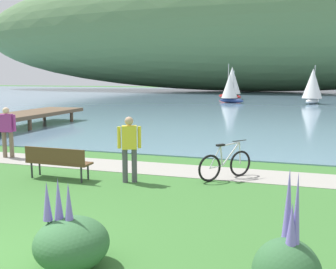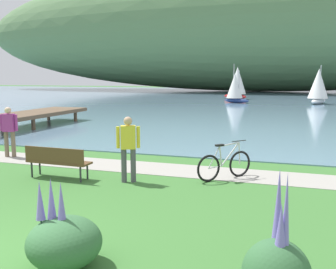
{
  "view_description": "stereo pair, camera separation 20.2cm",
  "coord_description": "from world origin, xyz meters",
  "px_view_note": "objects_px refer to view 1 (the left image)",
  "views": [
    {
      "loc": [
        4.27,
        -4.01,
        2.71
      ],
      "look_at": [
        0.96,
        6.86,
        1.0
      ],
      "focal_mm": 41.02,
      "sensor_mm": 36.0,
      "label": 1
    },
    {
      "loc": [
        4.46,
        -3.95,
        2.71
      ],
      "look_at": [
        0.96,
        6.86,
        1.0
      ],
      "focal_mm": 41.02,
      "sensor_mm": 36.0,
      "label": 2
    }
  ],
  "objects_px": {
    "person_at_shoreline": "(7,129)",
    "person_on_the_grass": "(129,145)",
    "sailboat_mid_bay": "(230,88)",
    "sailboat_nearest_to_shore": "(232,83)",
    "park_bench_near_camera": "(57,160)",
    "sailboat_toward_hillside": "(313,86)",
    "bicycle_leaning_near_bench": "(225,164)"
  },
  "relations": [
    {
      "from": "person_on_the_grass",
      "to": "park_bench_near_camera",
      "type": "bearing_deg",
      "value": -170.73
    },
    {
      "from": "bicycle_leaning_near_bench",
      "to": "sailboat_nearest_to_shore",
      "type": "distance_m",
      "value": 37.19
    },
    {
      "from": "sailboat_mid_bay",
      "to": "sailboat_toward_hillside",
      "type": "xyz_separation_m",
      "value": [
        8.06,
        0.58,
        0.24
      ]
    },
    {
      "from": "sailboat_nearest_to_shore",
      "to": "person_at_shoreline",
      "type": "bearing_deg",
      "value": -94.18
    },
    {
      "from": "park_bench_near_camera",
      "to": "person_on_the_grass",
      "type": "distance_m",
      "value": 2.01
    },
    {
      "from": "person_on_the_grass",
      "to": "sailboat_nearest_to_shore",
      "type": "distance_m",
      "value": 37.97
    },
    {
      "from": "person_at_shoreline",
      "to": "person_on_the_grass",
      "type": "xyz_separation_m",
      "value": [
        5.11,
        -1.64,
        0.0
      ]
    },
    {
      "from": "bicycle_leaning_near_bench",
      "to": "person_on_the_grass",
      "type": "height_order",
      "value": "person_on_the_grass"
    },
    {
      "from": "sailboat_nearest_to_shore",
      "to": "sailboat_mid_bay",
      "type": "bearing_deg",
      "value": -83.79
    },
    {
      "from": "bicycle_leaning_near_bench",
      "to": "sailboat_mid_bay",
      "type": "bearing_deg",
      "value": 97.69
    },
    {
      "from": "person_at_shoreline",
      "to": "sailboat_mid_bay",
      "type": "distance_m",
      "value": 29.67
    },
    {
      "from": "sailboat_nearest_to_shore",
      "to": "sailboat_toward_hillside",
      "type": "xyz_separation_m",
      "value": [
        8.8,
        -6.18,
        -0.19
      ]
    },
    {
      "from": "park_bench_near_camera",
      "to": "bicycle_leaning_near_bench",
      "type": "distance_m",
      "value": 4.47
    },
    {
      "from": "person_at_shoreline",
      "to": "park_bench_near_camera",
      "type": "bearing_deg",
      "value": -31.61
    },
    {
      "from": "person_at_shoreline",
      "to": "sailboat_mid_bay",
      "type": "xyz_separation_m",
      "value": [
        3.38,
        29.47,
        0.62
      ]
    },
    {
      "from": "park_bench_near_camera",
      "to": "bicycle_leaning_near_bench",
      "type": "relative_size",
      "value": 1.33
    },
    {
      "from": "park_bench_near_camera",
      "to": "sailboat_toward_hillside",
      "type": "relative_size",
      "value": 0.48
    },
    {
      "from": "park_bench_near_camera",
      "to": "bicycle_leaning_near_bench",
      "type": "xyz_separation_m",
      "value": [
        4.26,
        1.35,
        -0.12
      ]
    },
    {
      "from": "person_at_shoreline",
      "to": "sailboat_toward_hillside",
      "type": "xyz_separation_m",
      "value": [
        11.44,
        30.05,
        0.86
      ]
    },
    {
      "from": "park_bench_near_camera",
      "to": "sailboat_nearest_to_shore",
      "type": "distance_m",
      "value": 38.23
    },
    {
      "from": "sailboat_mid_bay",
      "to": "sailboat_toward_hillside",
      "type": "distance_m",
      "value": 8.09
    },
    {
      "from": "park_bench_near_camera",
      "to": "person_at_shoreline",
      "type": "xyz_separation_m",
      "value": [
        -3.18,
        1.96,
        0.46
      ]
    },
    {
      "from": "person_on_the_grass",
      "to": "sailboat_nearest_to_shore",
      "type": "bearing_deg",
      "value": 93.73
    },
    {
      "from": "person_at_shoreline",
      "to": "sailboat_toward_hillside",
      "type": "height_order",
      "value": "sailboat_toward_hillside"
    },
    {
      "from": "person_at_shoreline",
      "to": "sailboat_mid_bay",
      "type": "bearing_deg",
      "value": 83.45
    },
    {
      "from": "sailboat_mid_bay",
      "to": "park_bench_near_camera",
      "type": "bearing_deg",
      "value": -90.37
    },
    {
      "from": "person_at_shoreline",
      "to": "sailboat_nearest_to_shore",
      "type": "relative_size",
      "value": 0.41
    },
    {
      "from": "bicycle_leaning_near_bench",
      "to": "sailboat_mid_bay",
      "type": "height_order",
      "value": "sailboat_mid_bay"
    },
    {
      "from": "sailboat_mid_bay",
      "to": "sailboat_toward_hillside",
      "type": "height_order",
      "value": "sailboat_toward_hillside"
    },
    {
      "from": "park_bench_near_camera",
      "to": "person_on_the_grass",
      "type": "relative_size",
      "value": 1.06
    },
    {
      "from": "park_bench_near_camera",
      "to": "sailboat_nearest_to_shore",
      "type": "relative_size",
      "value": 0.43
    },
    {
      "from": "person_at_shoreline",
      "to": "person_on_the_grass",
      "type": "height_order",
      "value": "same"
    }
  ]
}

